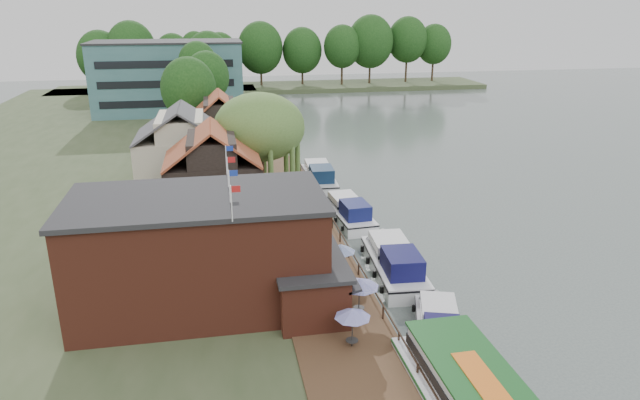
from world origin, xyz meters
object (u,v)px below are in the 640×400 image
hotel_block (169,77)px  umbrella_0 (352,327)px  pub (232,249)px  swan (487,392)px  umbrella_1 (359,296)px  cottage_a (213,174)px  umbrella_2 (327,271)px  cruiser_0 (440,326)px  umbrella_4 (310,242)px  umbrella_3 (340,260)px  cruiser_2 (349,209)px  cottage_c (220,129)px  cottage_b (182,148)px  cruiser_1 (394,258)px  umbrella_5 (316,221)px  cruiser_3 (319,174)px  willow (260,148)px

hotel_block → umbrella_0: 78.94m
pub → swan: pub is taller
hotel_block → swan: size_ratio=57.73×
umbrella_1 → cottage_a: bearing=114.9°
umbrella_1 → umbrella_2: bearing=108.2°
cruiser_0 → umbrella_4: bearing=135.6°
umbrella_1 → umbrella_3: same height
umbrella_0 → umbrella_2: bearing=89.9°
swan → pub: bearing=139.3°
hotel_block → cruiser_2: hotel_block is taller
cottage_c → umbrella_2: 34.01m
umbrella_3 → cottage_a: bearing=123.3°
cottage_b → umbrella_0: (10.16, -31.51, -2.96)m
umbrella_3 → swan: size_ratio=5.40×
cruiser_0 → umbrella_0: bearing=-152.2°
umbrella_1 → swan: 9.18m
umbrella_0 → swan: bearing=-33.5°
umbrella_0 → cruiser_1: bearing=60.7°
cottage_a → cottage_c: size_ratio=1.01×
umbrella_2 → umbrella_3: 1.94m
cottage_a → umbrella_2: 16.28m
umbrella_2 → cruiser_1: size_ratio=0.22×
umbrella_5 → swan: 21.27m
cottage_b → cruiser_2: 18.47m
umbrella_3 → cruiser_3: umbrella_3 is taller
cottage_c → umbrella_5: (7.08, -24.08, -2.96)m
cottage_b → cottage_c: size_ratio=1.13×
umbrella_0 → umbrella_2: same height
umbrella_0 → cruiser_0: size_ratio=0.26×
cruiser_0 → swan: cruiser_0 is taller
umbrella_0 → cottage_c: bearing=98.6°
pub → cruiser_0: 13.45m
hotel_block → cruiser_1: 70.44m
hotel_block → swan: hotel_block is taller
willow → cruiser_3: bearing=44.0°
cottage_b → cruiser_3: size_ratio=0.90×
umbrella_1 → umbrella_5: 13.04m
hotel_block → umbrella_5: hotel_block is taller
cruiser_3 → cruiser_0: bearing=-84.9°
cottage_b → willow: willow is taller
pub → umbrella_1: pub is taller
umbrella_5 → hotel_block: bearing=103.9°
cottage_a → umbrella_3: (8.42, -12.84, -2.96)m
hotel_block → umbrella_3: bearing=-77.4°
hotel_block → umbrella_5: (15.08, -61.08, -4.86)m
cruiser_2 → cottage_b: bearing=143.0°
cruiser_2 → cottage_c: bearing=116.6°
willow → swan: size_ratio=23.69×
umbrella_3 → cruiser_2: 13.62m
umbrella_1 → umbrella_4: (-1.57, 8.68, 0.00)m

